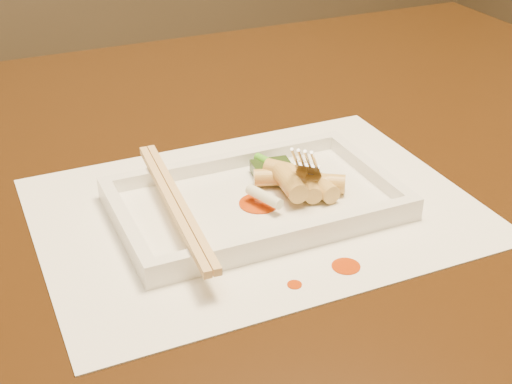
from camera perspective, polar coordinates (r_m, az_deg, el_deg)
name	(u,v)px	position (r m, az deg, el deg)	size (l,w,h in m)	color
table	(171,268)	(0.77, -6.86, -6.06)	(1.40, 0.90, 0.75)	black
placemat	(256,209)	(0.67, 0.00, -1.40)	(0.40, 0.30, 0.00)	white
sauce_splatter_a	(346,266)	(0.59, 7.21, -5.91)	(0.02, 0.02, 0.00)	#B73505
sauce_splatter_b	(295,285)	(0.57, 3.10, -7.41)	(0.01, 0.01, 0.00)	#B73505
plate_base	(256,205)	(0.67, 0.00, -1.05)	(0.26, 0.16, 0.01)	white
plate_rim_far	(226,161)	(0.72, -2.40, 2.46)	(0.26, 0.01, 0.01)	white
plate_rim_near	(292,235)	(0.60, 2.87, -3.43)	(0.26, 0.01, 0.01)	white
plate_rim_left	(125,224)	(0.63, -10.41, -2.52)	(0.01, 0.14, 0.01)	white
plate_rim_right	(370,169)	(0.71, 9.14, 1.80)	(0.01, 0.14, 0.01)	white
veg_piece	(272,169)	(0.70, 1.27, 1.87)	(0.04, 0.03, 0.01)	black
scallion_white	(264,197)	(0.65, 0.67, -0.37)	(0.01, 0.01, 0.04)	#EAEACC
scallion_green	(287,171)	(0.69, 2.51, 1.67)	(0.01, 0.01, 0.09)	#3C9C19
chopstick_a	(171,203)	(0.63, -6.82, -0.91)	(0.01, 0.23, 0.01)	tan
chopstick_b	(180,202)	(0.63, -6.13, -0.76)	(0.01, 0.23, 0.01)	tan
fork	(316,109)	(0.67, 4.86, 6.64)	(0.09, 0.10, 0.14)	silver
sauce_blob_0	(259,203)	(0.66, 0.24, -0.92)	(0.04, 0.04, 0.00)	#B73505
rice_cake_0	(309,184)	(0.67, 4.28, 0.68)	(0.02, 0.02, 0.05)	#D5B863
rice_cake_1	(319,183)	(0.68, 5.09, 0.75)	(0.02, 0.02, 0.05)	#D5B863
rice_cake_2	(287,172)	(0.68, 2.52, 1.61)	(0.02, 0.02, 0.04)	#D5B863
rice_cake_3	(307,178)	(0.68, 4.13, 1.12)	(0.02, 0.02, 0.04)	#D5B863
rice_cake_4	(305,184)	(0.67, 3.97, 0.67)	(0.02, 0.02, 0.04)	#D5B863
rice_cake_5	(289,182)	(0.66, 2.70, 0.78)	(0.02, 0.02, 0.05)	#D5B863
rice_cake_6	(317,184)	(0.67, 4.92, 0.68)	(0.02, 0.02, 0.05)	#D5B863
rice_cake_7	(277,177)	(0.68, 1.72, 1.20)	(0.02, 0.02, 0.05)	#D5B863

